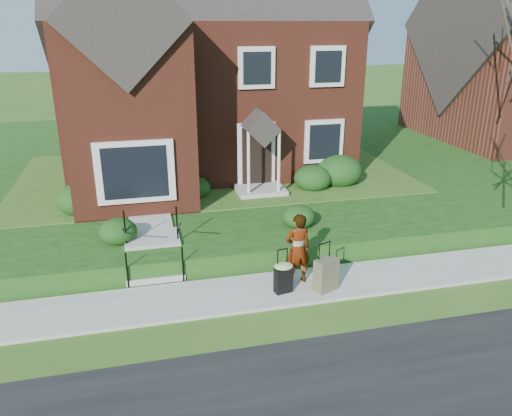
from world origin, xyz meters
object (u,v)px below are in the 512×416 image
object	(u,v)px
front_steps	(154,252)
suitcase_black	(283,276)
woman	(298,249)
suitcase_olive	(326,275)

from	to	relation	value
front_steps	suitcase_black	world-z (taller)	front_steps
front_steps	suitcase_black	distance (m)	3.51
woman	suitcase_black	xyz separation A→B (m)	(-0.46, -0.39, -0.46)
suitcase_black	suitcase_olive	bearing A→B (deg)	-19.73
woman	suitcase_olive	bearing A→B (deg)	129.91
front_steps	suitcase_olive	world-z (taller)	front_steps
woman	suitcase_olive	xyz separation A→B (m)	(0.53, -0.54, -0.48)
woman	suitcase_black	distance (m)	0.76
woman	suitcase_black	size ratio (longest dim) A/B	1.63
woman	suitcase_black	world-z (taller)	woman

